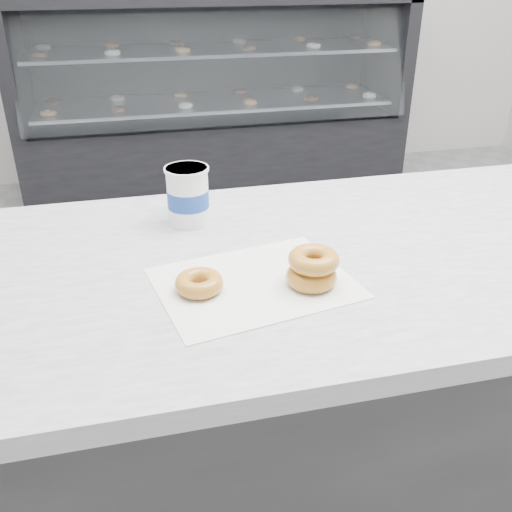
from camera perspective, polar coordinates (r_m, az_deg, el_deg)
The scene contains 7 objects.
ground at distance 2.19m, azimuth 5.91°, elevation -12.85°, with size 5.00×5.00×0.00m, color gray.
counter at distance 1.48m, azimuth 14.45°, elevation -14.10°, with size 3.06×0.76×0.90m.
display_case at distance 3.83m, azimuth -4.21°, elevation 13.85°, with size 2.40×0.74×1.25m.
wax_paper at distance 1.02m, azimuth -0.17°, elevation -2.72°, with size 0.34×0.26×0.00m, color white.
donut_single at distance 1.00m, azimuth -5.72°, elevation -2.70°, with size 0.09×0.09×0.03m, color #B68132.
donut_stack at distance 1.01m, azimuth 5.67°, elevation -1.22°, with size 0.10×0.10×0.06m.
coffee_cup at distance 1.24m, azimuth -6.82°, elevation 6.06°, with size 0.10×0.10×0.13m.
Camera 1 is at (-0.59, -1.55, 1.42)m, focal length 40.00 mm.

